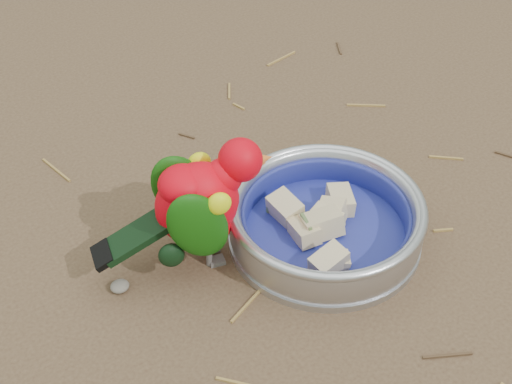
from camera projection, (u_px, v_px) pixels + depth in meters
ground at (271, 262)px, 0.96m from camera, size 60.00×60.00×0.00m
food_bowl at (324, 235)px, 0.98m from camera, size 0.24×0.24×0.02m
bowl_wall at (326, 218)px, 0.96m from camera, size 0.24×0.24×0.04m
fruit_wedges at (326, 222)px, 0.97m from camera, size 0.14×0.14×0.03m
lory_parrot at (201, 210)px, 0.91m from camera, size 0.22×0.14×0.16m
ground_debris at (239, 218)px, 1.01m from camera, size 0.90×0.80×0.01m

